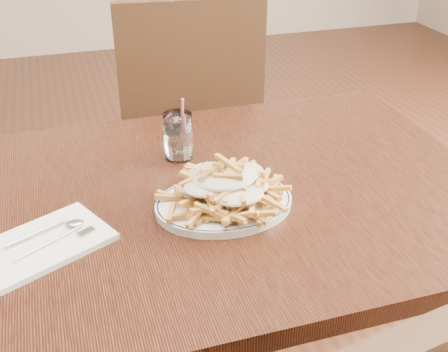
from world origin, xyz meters
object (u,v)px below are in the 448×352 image
object	(u,v)px
table	(202,224)
loaded_fries	(224,183)
fries_plate	(224,203)
chair_far	(189,119)
water_glass	(178,138)

from	to	relation	value
table	loaded_fries	xyz separation A→B (m)	(0.03, -0.07, 0.13)
table	loaded_fries	size ratio (longest dim) A/B	4.39
loaded_fries	fries_plate	bearing A→B (deg)	90.00
table	chair_far	world-z (taller)	chair_far
chair_far	water_glass	bearing A→B (deg)	-105.82
fries_plate	water_glass	distance (m)	0.24
chair_far	loaded_fries	bearing A→B (deg)	-99.49
table	water_glass	xyz separation A→B (m)	(-0.01, 0.16, 0.12)
loaded_fries	water_glass	distance (m)	0.23
loaded_fries	table	bearing A→B (deg)	110.78
chair_far	fries_plate	size ratio (longest dim) A/B	3.12
fries_plate	loaded_fries	distance (m)	0.05
fries_plate	water_glass	xyz separation A→B (m)	(-0.03, 0.23, 0.04)
chair_far	loaded_fries	xyz separation A→B (m)	(-0.14, -0.85, 0.25)
loaded_fries	water_glass	bearing A→B (deg)	98.41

